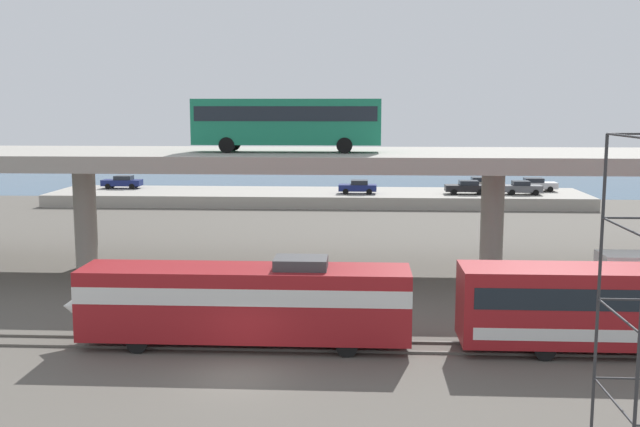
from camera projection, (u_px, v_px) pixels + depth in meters
ground_plane at (237, 377)px, 30.78m from camera, size 260.00×260.00×0.00m
rail_strip_near at (249, 349)px, 34.01m from camera, size 110.00×0.12×0.12m
rail_strip_far at (254, 340)px, 35.43m from camera, size 110.00×0.12×0.12m
train_locomotive at (229, 299)px, 34.47m from camera, size 16.06×3.04×4.18m
highway_overpass at (285, 162)px, 49.50m from camera, size 96.00×11.54×8.00m
transit_bus_on_overpass at (287, 120)px, 48.21m from camera, size 12.00×2.68×3.40m
pier_parking_lot at (317, 197)px, 85.03m from camera, size 59.73×10.67×1.31m
parked_car_0 at (122, 182)px, 88.14m from camera, size 4.57×1.88×1.50m
parked_car_1 at (358, 187)px, 82.86m from camera, size 4.15×1.96×1.50m
parked_car_2 at (522, 188)px, 82.07m from camera, size 4.09×1.87×1.50m
parked_car_3 at (535, 184)px, 85.30m from camera, size 4.68×2.00×1.50m
parked_car_4 at (467, 187)px, 82.43m from camera, size 4.63×1.94×1.50m
parked_car_5 at (478, 183)px, 86.32m from camera, size 4.31×1.99×1.50m
harbor_water at (326, 182)px, 107.86m from camera, size 140.00×36.00×0.01m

